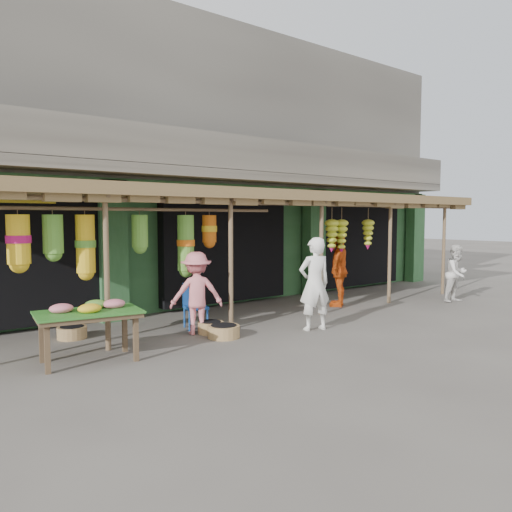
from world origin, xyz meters
TOP-DOWN VIEW (x-y plane):
  - ground at (0.00, 0.00)m, footprint 80.00×80.00m
  - building at (-0.00, 4.87)m, footprint 16.40×6.80m
  - awning at (-0.18, 0.80)m, footprint 14.00×2.70m
  - flower_table at (-4.47, -0.66)m, footprint 1.64×1.10m
  - blue_chair at (-1.98, 0.39)m, footprint 0.52×0.53m
  - basket_left at (-4.21, 0.99)m, footprint 0.64×0.64m
  - basket_mid at (-2.00, -0.67)m, footprint 0.77×0.77m
  - basket_right at (-2.00, -0.23)m, footprint 0.57×0.57m
  - person_front at (-0.23, -1.24)m, footprint 0.75×0.59m
  - person_right at (5.02, -1.19)m, footprint 0.76×0.61m
  - person_vendor at (2.13, 0.28)m, footprint 1.12×0.99m
  - person_shopper at (-2.23, -0.10)m, footprint 1.15×0.90m

SIDE VIEW (x-z plane):
  - ground at x=0.00m, z-range 0.00..0.00m
  - basket_left at x=-4.21m, z-range 0.00..0.22m
  - basket_right at x=-2.00m, z-range 0.00..0.22m
  - basket_mid at x=-2.00m, z-range 0.00..0.23m
  - blue_chair at x=-1.98m, z-range 0.05..0.95m
  - flower_table at x=-4.47m, z-range 0.28..1.20m
  - person_right at x=5.02m, z-range 0.00..1.50m
  - person_shopper at x=-2.23m, z-range 0.00..1.56m
  - person_vendor at x=2.13m, z-range 0.00..1.82m
  - person_front at x=-0.23m, z-range 0.00..1.82m
  - awning at x=-0.18m, z-range 1.18..3.97m
  - building at x=0.00m, z-range -0.13..6.87m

